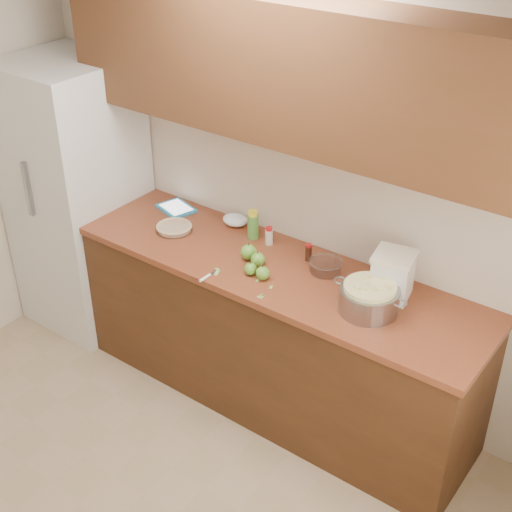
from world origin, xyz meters
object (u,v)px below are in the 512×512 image
Objects in this scene: colander at (369,298)px; tablet at (176,208)px; flour_canister at (393,275)px; pie at (174,228)px.

tablet is at bearing 170.71° from colander.
colander is 1.61× the size of flour_canister.
flour_canister is (0.03, 0.18, 0.05)m from colander.
pie reaches higher than tablet.
flour_canister is (1.34, 0.15, 0.11)m from pie.
tablet is (-0.17, 0.21, -0.01)m from pie.
pie is at bearing 178.50° from colander.
pie is 1.36m from flour_canister.
colander is 0.19m from flour_canister.
tablet is at bearing 129.52° from pie.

